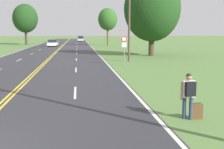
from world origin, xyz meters
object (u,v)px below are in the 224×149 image
Objects in this scene: tree_left_verge at (25,18)px; car_white_sedan_mid_near at (53,43)px; hitchhiker_person at (189,92)px; tree_behind_sign at (152,9)px; car_silver_van_mid_far at (81,39)px; traffic_sign at (124,43)px; suitcase at (197,111)px; tree_mid_treeline at (108,19)px.

tree_left_verge is 2.09× the size of car_white_sedan_mid_near.
hitchhiker_person is 0.17× the size of tree_behind_sign.
traffic_sign is at bearing 5.08° from car_silver_van_mid_far.
tree_left_verge is 40.80m from tree_behind_sign.
car_silver_van_mid_far is at bearing -1.46° from hitchhiker_person.
traffic_sign is at bearing -3.70° from suitcase.
tree_behind_sign reaches higher than tree_mid_treeline.
tree_mid_treeline is 1.83× the size of car_white_sedan_mid_near.
car_white_sedan_mid_near is 31.01m from car_silver_van_mid_far.
car_white_sedan_mid_near is at bearing 121.44° from tree_behind_sign.
car_white_sedan_mid_near reaches higher than suitcase.
traffic_sign is 39.34m from tree_mid_treeline.
tree_left_verge is 1.14× the size of tree_mid_treeline.
car_silver_van_mid_far is (-5.94, 26.29, -5.05)m from tree_mid_treeline.
tree_left_verge reaches higher than suitcase.
tree_mid_treeline is (2.60, 39.07, 3.85)m from traffic_sign.
car_white_sedan_mid_near is at bearing -53.08° from tree_left_verge.
tree_left_verge is at bearing 164.30° from tree_mid_treeline.
hitchhiker_person is 2.77× the size of suitcase.
tree_mid_treeline is 27.43m from car_silver_van_mid_far.
tree_behind_sign is 29.41m from car_white_sedan_mid_near.
suitcase is 52.69m from car_white_sedan_mid_near.
tree_left_verge is 13.14m from car_white_sedan_mid_near.
tree_left_verge is (-16.44, 61.34, 5.27)m from hitchhiker_person.
car_white_sedan_mid_near is (-9.68, 35.01, -1.35)m from traffic_sign.
tree_behind_sign reaches higher than car_silver_van_mid_far.
tree_behind_sign is 55.96m from car_silver_van_mid_far.
hitchhiker_person is 82.22m from car_silver_van_mid_far.
car_silver_van_mid_far reaches higher than car_white_sedan_mid_near.
car_white_sedan_mid_near is at bearing 6.64° from hitchhiker_person.
suitcase is 0.22× the size of traffic_sign.
tree_mid_treeline is (-2.80, 28.73, -0.16)m from tree_behind_sign.
hitchhiker_person is 0.84m from suitcase.
tree_behind_sign is at bearing -84.43° from tree_mid_treeline.
tree_left_verge is 25.40m from car_silver_van_mid_far.
traffic_sign is 36.35m from car_white_sedan_mid_near.
tree_mid_treeline is at bearing 14.89° from car_silver_van_mid_far.
tree_mid_treeline is (2.65, 55.86, 5.69)m from suitcase.
traffic_sign reaches higher than suitcase.
tree_mid_treeline is at bearing -6.23° from suitcase.
car_silver_van_mid_far is at bearing -1.22° from suitcase.
hitchhiker_person is 0.61× the size of traffic_sign.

